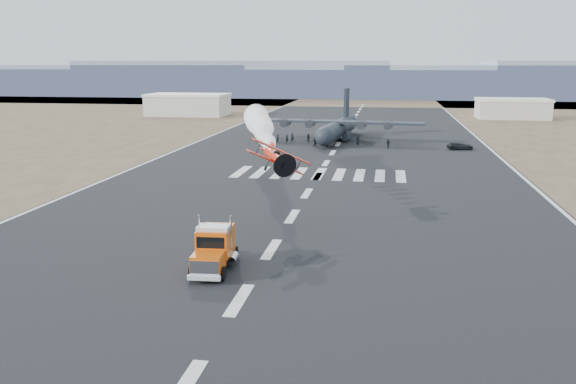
% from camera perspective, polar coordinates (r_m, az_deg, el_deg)
% --- Properties ---
extents(ground, '(500.00, 500.00, 0.00)m').
position_cam_1_polar(ground, '(43.56, -4.57, -10.04)').
color(ground, black).
rests_on(ground, ground).
extents(scrub_far, '(500.00, 80.00, 0.00)m').
position_cam_1_polar(scrub_far, '(269.82, 7.28, 8.49)').
color(scrub_far, brown).
rests_on(scrub_far, ground).
extents(runway_markings, '(60.00, 260.00, 0.01)m').
position_cam_1_polar(runway_markings, '(100.97, 3.58, 2.72)').
color(runway_markings, silver).
rests_on(runway_markings, ground).
extents(ridge_seg_b, '(150.00, 50.00, 15.00)m').
position_cam_1_polar(ridge_seg_b, '(330.35, -16.00, 10.07)').
color(ridge_seg_b, gray).
rests_on(ridge_seg_b, ground).
extents(ridge_seg_c, '(150.00, 50.00, 17.00)m').
position_cam_1_polar(ridge_seg_c, '(308.48, -4.82, 10.56)').
color(ridge_seg_c, gray).
rests_on(ridge_seg_c, ground).
extents(ridge_seg_d, '(150.00, 50.00, 13.00)m').
position_cam_1_polar(ridge_seg_d, '(299.47, 7.53, 10.07)').
color(ridge_seg_d, gray).
rests_on(ridge_seg_d, ground).
extents(ridge_seg_e, '(150.00, 50.00, 15.00)m').
position_cam_1_polar(ridge_seg_e, '(304.31, 20.04, 9.68)').
color(ridge_seg_e, gray).
rests_on(ridge_seg_e, ground).
extents(hangar_left, '(24.50, 14.50, 6.70)m').
position_cam_1_polar(hangar_left, '(194.70, -9.34, 8.09)').
color(hangar_left, '#B8B2A4').
rests_on(hangar_left, ground).
extents(hangar_right, '(20.50, 12.50, 5.90)m').
position_cam_1_polar(hangar_right, '(193.02, 20.25, 7.36)').
color(hangar_right, '#B8B2A4').
rests_on(hangar_right, ground).
extents(semi_truck, '(3.12, 8.18, 3.64)m').
position_cam_1_polar(semi_truck, '(49.37, -6.92, -5.20)').
color(semi_truck, black).
rests_on(semi_truck, ground).
extents(aerobatic_biplane, '(5.94, 6.03, 4.14)m').
position_cam_1_polar(aerobatic_biplane, '(59.84, -1.13, 3.24)').
color(aerobatic_biplane, red).
extents(smoke_trail, '(12.01, 38.77, 4.07)m').
position_cam_1_polar(smoke_trail, '(91.86, -2.69, 6.50)').
color(smoke_trail, white).
extents(transport_aircraft, '(36.79, 30.22, 10.61)m').
position_cam_1_polar(transport_aircraft, '(130.86, 4.67, 6.05)').
color(transport_aircraft, '#1D232B').
rests_on(transport_aircraft, ground).
extents(support_vehicle, '(5.15, 2.84, 1.36)m').
position_cam_1_polar(support_vehicle, '(121.11, 15.80, 4.17)').
color(support_vehicle, black).
rests_on(support_vehicle, ground).
extents(crew_a, '(0.85, 0.85, 1.81)m').
position_cam_1_polar(crew_a, '(125.79, -0.09, 5.00)').
color(crew_a, black).
rests_on(crew_a, ground).
extents(crew_b, '(0.77, 0.93, 1.64)m').
position_cam_1_polar(crew_b, '(127.00, -0.93, 5.03)').
color(crew_b, black).
rests_on(crew_b, ground).
extents(crew_c, '(0.49, 1.04, 1.61)m').
position_cam_1_polar(crew_c, '(127.98, 3.04, 5.06)').
color(crew_c, black).
rests_on(crew_c, ground).
extents(crew_d, '(1.14, 1.01, 1.75)m').
position_cam_1_polar(crew_d, '(120.02, 9.35, 4.49)').
color(crew_d, black).
rests_on(crew_d, ground).
extents(crew_e, '(0.95, 0.70, 1.76)m').
position_cam_1_polar(crew_e, '(124.78, 6.56, 4.86)').
color(crew_e, black).
rests_on(crew_e, ground).
extents(crew_f, '(1.82, 0.98, 1.87)m').
position_cam_1_polar(crew_f, '(120.79, 2.55, 4.71)').
color(crew_f, black).
rests_on(crew_f, ground).
extents(crew_g, '(0.70, 0.58, 1.88)m').
position_cam_1_polar(crew_g, '(127.82, 0.39, 5.13)').
color(crew_g, black).
rests_on(crew_g, ground).
extents(crew_h, '(0.99, 0.78, 1.79)m').
position_cam_1_polar(crew_h, '(126.67, 1.90, 5.04)').
color(crew_h, black).
rests_on(crew_h, ground).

